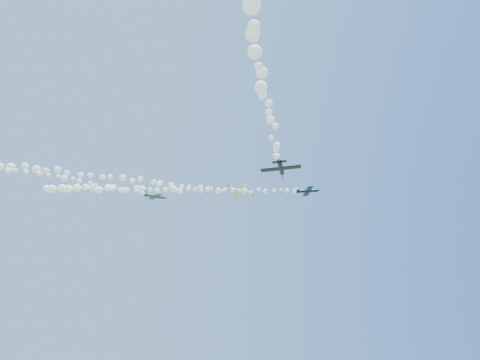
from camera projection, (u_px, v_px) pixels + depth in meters
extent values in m
cylinder|color=white|center=(239.00, 191.00, 113.68)|extent=(6.93, 2.07, 1.60)
cone|color=white|center=(251.00, 193.00, 114.53)|extent=(1.02, 1.03, 0.99)
cone|color=maroon|center=(253.00, 194.00, 114.64)|extent=(0.42, 0.37, 0.35)
cube|color=black|center=(252.00, 194.00, 114.61)|extent=(0.26, 0.46, 2.15)
cube|color=white|center=(240.00, 192.00, 113.67)|extent=(2.07, 8.39, 1.45)
cube|color=white|center=(229.00, 189.00, 113.01)|extent=(1.10, 2.96, 0.58)
cube|color=maroon|center=(228.00, 187.00, 113.33)|extent=(1.20, 0.32, 1.46)
sphere|color=black|center=(242.00, 190.00, 114.14)|extent=(0.92, 0.95, 0.99)
cylinder|color=#0B1634|center=(307.00, 191.00, 107.74)|extent=(5.96, 2.28, 1.26)
cone|color=#0B1634|center=(319.00, 190.00, 107.96)|extent=(0.92, 0.95, 0.84)
cone|color=white|center=(320.00, 190.00, 107.99)|extent=(0.37, 0.34, 0.30)
cube|color=black|center=(320.00, 190.00, 107.98)|extent=(0.22, 0.17, 1.87)
cube|color=#0B1634|center=(308.00, 191.00, 107.71)|extent=(3.04, 7.42, 0.45)
cube|color=#0B1634|center=(297.00, 191.00, 107.57)|extent=(1.38, 2.68, 0.21)
cube|color=white|center=(297.00, 189.00, 107.77)|extent=(1.02, 0.31, 1.25)
sphere|color=black|center=(310.00, 189.00, 107.93)|extent=(0.90, 0.85, 0.78)
cylinder|color=#35404E|center=(154.00, 196.00, 97.62)|extent=(5.36, 1.53, 1.01)
cone|color=#35404E|center=(165.00, 198.00, 99.04)|extent=(0.75, 0.80, 0.74)
cone|color=navy|center=(167.00, 198.00, 99.24)|extent=(0.31, 0.29, 0.26)
cube|color=black|center=(166.00, 198.00, 99.19)|extent=(0.10, 0.36, 1.67)
cube|color=#35404E|center=(155.00, 197.00, 97.70)|extent=(3.10, 6.57, 1.03)
cube|color=#35404E|center=(145.00, 195.00, 96.45)|extent=(1.36, 2.39, 0.40)
cube|color=navy|center=(145.00, 193.00, 96.55)|extent=(0.84, 0.45, 1.10)
sphere|color=black|center=(157.00, 195.00, 98.08)|extent=(0.79, 0.87, 0.74)
cylinder|color=black|center=(281.00, 167.00, 68.11)|extent=(3.01, 5.46, 1.23)
cone|color=black|center=(282.00, 173.00, 70.92)|extent=(0.97, 0.95, 0.80)
cone|color=gold|center=(282.00, 174.00, 71.31)|extent=(0.36, 0.38, 0.28)
cube|color=black|center=(282.00, 174.00, 71.21)|extent=(0.25, 0.20, 1.77)
cube|color=black|center=(281.00, 169.00, 68.29)|extent=(6.81, 4.27, 0.44)
cube|color=black|center=(279.00, 162.00, 65.79)|extent=(2.52, 1.77, 0.21)
cube|color=gold|center=(279.00, 159.00, 65.89)|extent=(0.53, 0.90, 1.19)
sphere|color=black|center=(281.00, 167.00, 68.96)|extent=(0.93, 0.93, 0.74)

